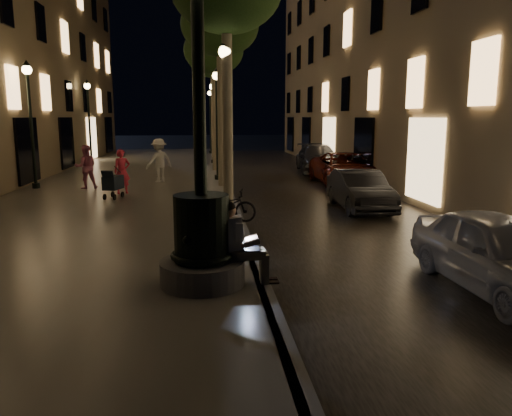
{
  "coord_description": "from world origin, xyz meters",
  "views": [
    {
      "loc": [
        -0.97,
        -5.96,
        2.93
      ],
      "look_at": [
        -0.0,
        3.0,
        1.28
      ],
      "focal_mm": 35.0,
      "sensor_mm": 36.0,
      "label": 1
    }
  ],
  "objects": [
    {
      "name": "ground",
      "position": [
        0.0,
        15.0,
        0.0
      ],
      "size": [
        120.0,
        120.0,
        0.0
      ],
      "primitive_type": "plane",
      "color": "black",
      "rests_on": "ground"
    },
    {
      "name": "cobble_lane",
      "position": [
        3.0,
        15.0,
        0.01
      ],
      "size": [
        6.0,
        45.0,
        0.02
      ],
      "primitive_type": "cube",
      "color": "black",
      "rests_on": "ground"
    },
    {
      "name": "promenade",
      "position": [
        -4.0,
        15.0,
        0.1
      ],
      "size": [
        8.0,
        45.0,
        0.2
      ],
      "primitive_type": "cube",
      "color": "#646158",
      "rests_on": "ground"
    },
    {
      "name": "curb_strip",
      "position": [
        0.0,
        15.0,
        0.1
      ],
      "size": [
        0.25,
        45.0,
        0.2
      ],
      "primitive_type": "cube",
      "color": "#59595B",
      "rests_on": "ground"
    },
    {
      "name": "building_right",
      "position": [
        10.0,
        18.0,
        7.5
      ],
      "size": [
        8.0,
        36.0,
        15.0
      ],
      "primitive_type": "cube",
      "color": "#816D50",
      "rests_on": "ground"
    },
    {
      "name": "fountain_lamppost",
      "position": [
        -1.0,
        2.0,
        1.21
      ],
      "size": [
        1.4,
        1.4,
        5.21
      ],
      "color": "#59595B",
      "rests_on": "promenade"
    },
    {
      "name": "seated_man_laptop",
      "position": [
        -0.39,
        2.0,
        0.93
      ],
      "size": [
        1.01,
        0.34,
        1.38
      ],
      "color": "gray",
      "rests_on": "promenade"
    },
    {
      "name": "tree_second",
      "position": [
        -0.2,
        14.0,
        6.33
      ],
      "size": [
        3.0,
        3.0,
        7.4
      ],
      "color": "#6B604C",
      "rests_on": "promenade"
    },
    {
      "name": "tree_third",
      "position": [
        -0.3,
        20.0,
        6.14
      ],
      "size": [
        3.0,
        3.0,
        7.2
      ],
      "color": "#6B604C",
      "rests_on": "promenade"
    },
    {
      "name": "tree_far",
      "position": [
        -0.22,
        26.0,
        6.43
      ],
      "size": [
        3.0,
        3.0,
        7.5
      ],
      "color": "#6B604C",
      "rests_on": "promenade"
    },
    {
      "name": "lamp_curb_a",
      "position": [
        -0.3,
        8.0,
        3.24
      ],
      "size": [
        0.36,
        0.36,
        4.81
      ],
      "color": "black",
      "rests_on": "promenade"
    },
    {
      "name": "lamp_curb_b",
      "position": [
        -0.3,
        16.0,
        3.24
      ],
      "size": [
        0.36,
        0.36,
        4.81
      ],
      "color": "black",
      "rests_on": "promenade"
    },
    {
      "name": "lamp_curb_c",
      "position": [
        -0.3,
        24.0,
        3.24
      ],
      "size": [
        0.36,
        0.36,
        4.81
      ],
      "color": "black",
      "rests_on": "promenade"
    },
    {
      "name": "lamp_curb_d",
      "position": [
        -0.3,
        32.0,
        3.24
      ],
      "size": [
        0.36,
        0.36,
        4.81
      ],
      "color": "black",
      "rests_on": "promenade"
    },
    {
      "name": "lamp_left_b",
      "position": [
        -7.4,
        14.0,
        3.24
      ],
      "size": [
        0.36,
        0.36,
        4.81
      ],
      "color": "black",
      "rests_on": "promenade"
    },
    {
      "name": "lamp_left_c",
      "position": [
        -7.4,
        24.0,
        3.24
      ],
      "size": [
        0.36,
        0.36,
        4.81
      ],
      "color": "black",
      "rests_on": "promenade"
    },
    {
      "name": "stroller",
      "position": [
        -3.98,
        11.11,
        0.74
      ],
      "size": [
        0.64,
        1.08,
        1.09
      ],
      "rotation": [
        0.0,
        0.0,
        -0.28
      ],
      "color": "black",
      "rests_on": "promenade"
    },
    {
      "name": "car_front",
      "position": [
        4.0,
        1.68,
        0.68
      ],
      "size": [
        1.75,
        4.03,
        1.35
      ],
      "primitive_type": "imported",
      "rotation": [
        0.0,
        0.0,
        0.04
      ],
      "color": "#ABABB2",
      "rests_on": "ground"
    },
    {
      "name": "car_second",
      "position": [
        4.0,
        9.27,
        0.63
      ],
      "size": [
        1.43,
        3.85,
        1.26
      ],
      "primitive_type": "imported",
      "rotation": [
        0.0,
        0.0,
        -0.02
      ],
      "color": "black",
      "rests_on": "ground"
    },
    {
      "name": "car_third",
      "position": [
        5.2,
        15.16,
        0.7
      ],
      "size": [
        2.37,
        5.05,
        1.4
      ],
      "primitive_type": "imported",
      "rotation": [
        0.0,
        0.0,
        -0.01
      ],
      "color": "maroon",
      "rests_on": "ground"
    },
    {
      "name": "car_rear",
      "position": [
        5.2,
        20.3,
        0.73
      ],
      "size": [
        2.5,
        5.2,
        1.46
      ],
      "primitive_type": "imported",
      "rotation": [
        0.0,
        0.0,
        -0.09
      ],
      "color": "#313036",
      "rests_on": "ground"
    },
    {
      "name": "pedestrian_red",
      "position": [
        -3.84,
        12.26,
        1.0
      ],
      "size": [
        0.68,
        0.57,
        1.59
      ],
      "primitive_type": "imported",
      "rotation": [
        0.0,
        0.0,
        0.37
      ],
      "color": "#D52A44",
      "rests_on": "promenade"
    },
    {
      "name": "pedestrian_pink",
      "position": [
        -5.42,
        13.7,
        1.04
      ],
      "size": [
        0.98,
        0.87,
        1.68
      ],
      "primitive_type": "imported",
      "rotation": [
        0.0,
        0.0,
        3.47
      ],
      "color": "#CA6B8F",
      "rests_on": "promenade"
    },
    {
      "name": "pedestrian_white",
      "position": [
        -2.78,
        15.43,
        1.12
      ],
      "size": [
        1.36,
        1.21,
        1.83
      ],
      "primitive_type": "imported",
      "rotation": [
        0.0,
        0.0,
        3.72
      ],
      "color": "silver",
      "rests_on": "promenade"
    },
    {
      "name": "bicycle",
      "position": [
        -0.4,
        6.95,
        0.63
      ],
      "size": [
        1.73,
        0.88,
        0.87
      ],
      "primitive_type": "imported",
      "rotation": [
        0.0,
        0.0,
        1.38
      ],
      "color": "black",
      "rests_on": "promenade"
    }
  ]
}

